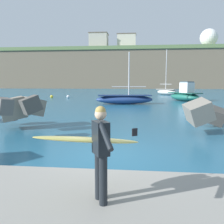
% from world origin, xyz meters
% --- Properties ---
extents(ground_plane, '(400.00, 400.00, 0.00)m').
position_xyz_m(ground_plane, '(0.00, 0.00, 0.00)').
color(ground_plane, '#235B7A').
extents(breakwater_jetty, '(30.98, 8.62, 2.36)m').
position_xyz_m(breakwater_jetty, '(-2.31, 2.94, 0.98)').
color(breakwater_jetty, gray).
rests_on(breakwater_jetty, ground).
extents(surfer_with_board, '(2.01, 1.50, 1.78)m').
position_xyz_m(surfer_with_board, '(0.31, -3.30, 1.28)').
color(surfer_with_board, black).
rests_on(surfer_with_board, walkway_path).
extents(boat_near_left, '(6.38, 2.44, 5.58)m').
position_xyz_m(boat_near_left, '(-0.21, 18.03, 0.55)').
color(boat_near_left, navy).
rests_on(boat_near_left, ground).
extents(boat_near_right, '(4.16, 3.92, 8.19)m').
position_xyz_m(boat_near_right, '(6.70, 36.23, 0.63)').
color(boat_near_right, beige).
rests_on(boat_near_right, ground).
extents(boat_mid_left, '(4.17, 4.96, 2.45)m').
position_xyz_m(boat_mid_left, '(7.20, 22.86, 0.77)').
color(boat_mid_left, '#1E6656').
rests_on(boat_mid_left, ground).
extents(mooring_buoy_inner, '(0.44, 0.44, 0.44)m').
position_xyz_m(mooring_buoy_inner, '(-11.47, 26.20, 0.22)').
color(mooring_buoy_inner, yellow).
rests_on(mooring_buoy_inner, ground).
extents(mooring_buoy_middle, '(0.44, 0.44, 0.44)m').
position_xyz_m(mooring_buoy_middle, '(-9.03, 26.43, 0.22)').
color(mooring_buoy_middle, silver).
rests_on(mooring_buoy_middle, ground).
extents(headland_bluff, '(100.95, 40.36, 14.50)m').
position_xyz_m(headland_bluff, '(-1.28, 93.02, 7.27)').
color(headland_bluff, '#756651').
rests_on(headland_bluff, ground).
extents(radar_dome, '(7.42, 7.42, 10.33)m').
position_xyz_m(radar_dome, '(31.86, 99.12, 20.49)').
color(radar_dome, silver).
rests_on(radar_dome, headland_bluff).
extents(station_building_west, '(7.43, 4.79, 6.33)m').
position_xyz_m(station_building_west, '(-2.84, 86.62, 17.68)').
color(station_building_west, beige).
rests_on(station_building_west, headland_bluff).
extents(station_building_central, '(7.24, 6.04, 6.49)m').
position_xyz_m(station_building_central, '(-13.58, 84.97, 17.76)').
color(station_building_central, '#B2ADA3').
rests_on(station_building_central, headland_bluff).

